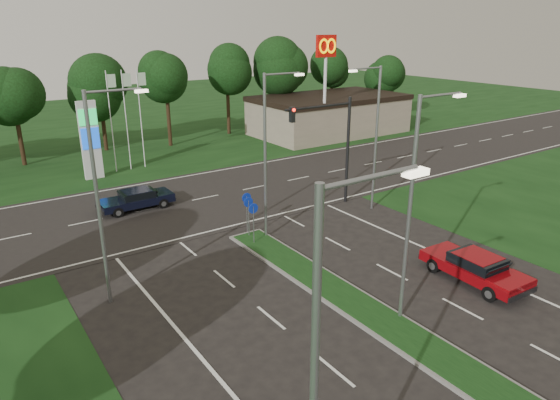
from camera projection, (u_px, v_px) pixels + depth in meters
verge_far at (78, 127)px, 57.93m from camera, size 160.00×50.00×0.02m
cross_road at (192, 201)px, 33.84m from camera, size 160.00×12.00×0.02m
median_kerb at (426, 349)px, 18.28m from camera, size 2.00×26.00×0.12m
commercial_building at (329, 115)px, 54.26m from camera, size 16.00×9.00×4.00m
streetlight_median_near at (414, 200)px, 18.70m from camera, size 2.53×0.22×9.00m
streetlight_median_far at (268, 148)px, 26.47m from camera, size 2.53×0.22×9.00m
streetlight_left_near at (323, 386)px, 9.07m from camera, size 2.53×0.22×9.00m
streetlight_left_far at (101, 189)px, 19.95m from camera, size 2.53×0.22×9.00m
streetlight_right_far at (374, 132)px, 30.64m from camera, size 2.53×0.22×9.00m
traffic_signal at (333, 136)px, 31.47m from camera, size 5.10×0.42×7.00m
median_signs at (250, 209)px, 27.37m from camera, size 1.16×1.76×2.38m
gas_pylon at (93, 138)px, 37.79m from camera, size 5.80×1.26×8.00m
mcdonalds_sign at (326, 62)px, 47.00m from camera, size 2.20×0.47×10.40m
treeline_far at (111, 78)px, 44.01m from camera, size 6.00×6.00×9.90m
red_sedan at (475, 267)px, 23.01m from camera, size 2.25×5.00×1.35m
navy_sedan at (136, 199)px, 32.12m from camera, size 4.60×1.94×1.27m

